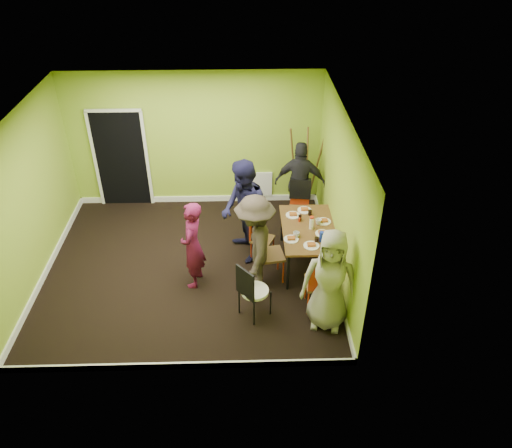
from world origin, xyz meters
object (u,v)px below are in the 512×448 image
(orange_bottle, at_px, (299,220))
(easel, at_px, (306,169))
(chair_left_far, at_px, (259,234))
(person_left_far, at_px, (244,212))
(person_front_end, at_px, (330,281))
(person_back_end, at_px, (300,183))
(thermos, at_px, (311,223))
(chair_bentwood, at_px, (251,289))
(blue_bottle, at_px, (321,237))
(chair_left_near, at_px, (265,251))
(chair_front_end, at_px, (320,282))
(chair_back_end, at_px, (300,194))
(person_standing, at_px, (193,245))
(dining_table, at_px, (308,231))
(person_left_near, at_px, (255,245))

(orange_bottle, bearing_deg, easel, 80.18)
(chair_left_far, bearing_deg, orange_bottle, 114.57)
(person_left_far, relative_size, person_front_end, 1.12)
(easel, height_order, person_left_far, person_left_far)
(person_back_end, bearing_deg, thermos, 101.99)
(chair_bentwood, height_order, blue_bottle, chair_bentwood)
(chair_left_near, height_order, chair_front_end, chair_left_near)
(chair_left_near, height_order, person_front_end, person_front_end)
(person_left_far, xyz_separation_m, person_back_end, (1.10, 1.15, -0.10))
(chair_back_end, height_order, blue_bottle, chair_back_end)
(chair_left_far, height_order, orange_bottle, chair_left_far)
(chair_bentwood, bearing_deg, person_standing, -171.93)
(chair_left_near, bearing_deg, orange_bottle, 124.53)
(person_left_far, bearing_deg, dining_table, 59.07)
(chair_back_end, relative_size, easel, 0.54)
(chair_left_far, relative_size, person_front_end, 0.52)
(dining_table, xyz_separation_m, person_left_far, (-1.10, 0.25, 0.25))
(orange_bottle, bearing_deg, thermos, -50.19)
(chair_front_end, relative_size, person_left_far, 0.55)
(person_standing, xyz_separation_m, person_back_end, (1.93, 1.87, 0.06))
(chair_left_near, height_order, person_standing, person_standing)
(thermos, bearing_deg, easel, 86.74)
(orange_bottle, bearing_deg, chair_bentwood, -119.96)
(dining_table, xyz_separation_m, chair_back_end, (-0.02, 1.23, 0.00))
(person_left_near, bearing_deg, chair_bentwood, -2.56)
(chair_left_far, relative_size, person_back_end, 0.52)
(chair_left_far, xyz_separation_m, orange_bottle, (0.71, -0.00, 0.30))
(chair_back_end, distance_m, blue_bottle, 1.63)
(chair_bentwood, relative_size, person_back_end, 0.59)
(easel, xyz_separation_m, person_left_far, (-1.25, -1.62, 0.04))
(person_left_far, distance_m, person_left_near, 0.87)
(easel, relative_size, person_left_near, 1.05)
(easel, bearing_deg, chair_bentwood, -110.02)
(chair_left_far, height_order, chair_back_end, chair_back_end)
(orange_bottle, xyz_separation_m, person_back_end, (0.14, 1.19, 0.05))
(easel, distance_m, person_standing, 3.14)
(chair_bentwood, relative_size, person_standing, 0.64)
(dining_table, xyz_separation_m, person_front_end, (0.13, -1.48, 0.15))
(chair_back_end, relative_size, person_back_end, 0.59)
(orange_bottle, distance_m, person_left_near, 1.14)
(dining_table, bearing_deg, person_left_near, -146.95)
(person_back_end, bearing_deg, chair_bentwood, 79.78)
(person_left_near, bearing_deg, chair_back_end, 157.13)
(easel, distance_m, person_left_near, 2.70)
(person_standing, relative_size, person_left_far, 0.82)
(dining_table, xyz_separation_m, chair_bentwood, (-1.00, -1.30, -0.15))
(easel, height_order, blue_bottle, easel)
(person_standing, distance_m, person_back_end, 2.69)
(person_standing, distance_m, person_left_far, 1.11)
(dining_table, relative_size, person_back_end, 0.89)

